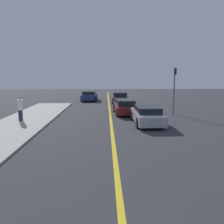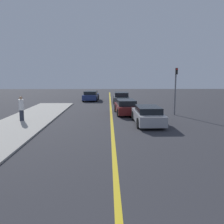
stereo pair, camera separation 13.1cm
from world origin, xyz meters
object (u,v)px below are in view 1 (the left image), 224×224
at_px(car_near_right_lane, 147,115).
at_px(traffic_light, 174,86).
at_px(car_parked_left_lot, 89,96).
at_px(pedestrian_far_standing, 20,109).
at_px(car_far_distant, 120,98).
at_px(car_ahead_center, 125,107).

relative_size(car_near_right_lane, traffic_light, 1.18).
relative_size(car_parked_left_lot, traffic_light, 1.03).
height_order(car_near_right_lane, car_parked_left_lot, car_parked_left_lot).
xyz_separation_m(pedestrian_far_standing, traffic_light, (12.21, 3.01, 1.48)).
distance_m(car_far_distant, car_parked_left_lot, 4.79).
distance_m(car_ahead_center, car_parked_left_lot, 12.29).
height_order(car_ahead_center, car_far_distant, car_far_distant).
xyz_separation_m(car_near_right_lane, pedestrian_far_standing, (-9.23, 1.00, 0.37)).
height_order(car_ahead_center, traffic_light, traffic_light).
height_order(pedestrian_far_standing, traffic_light, traffic_light).
relative_size(car_near_right_lane, car_far_distant, 0.99).
height_order(car_near_right_lane, pedestrian_far_standing, pedestrian_far_standing).
height_order(car_parked_left_lot, traffic_light, traffic_light).
bearing_deg(car_near_right_lane, pedestrian_far_standing, 172.95).
bearing_deg(car_near_right_lane, traffic_light, 52.36).
bearing_deg(pedestrian_far_standing, car_ahead_center, 24.43).
distance_m(car_near_right_lane, car_ahead_center, 4.79).
bearing_deg(car_parked_left_lot, pedestrian_far_standing, -102.13).
distance_m(car_near_right_lane, pedestrian_far_standing, 9.29).
xyz_separation_m(car_ahead_center, car_far_distant, (0.05, 8.98, 0.02)).
distance_m(car_near_right_lane, traffic_light, 5.33).
bearing_deg(car_far_distant, car_parked_left_lot, 147.74).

